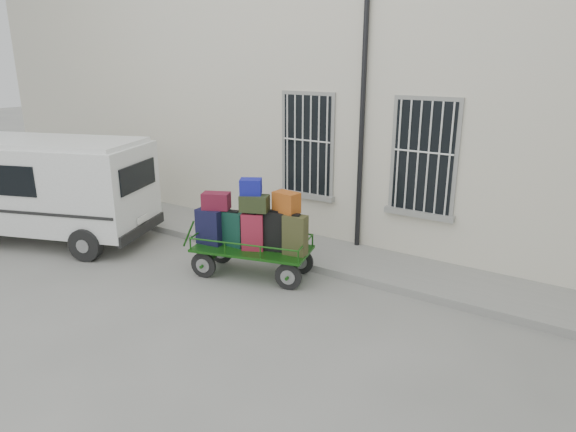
{
  "coord_description": "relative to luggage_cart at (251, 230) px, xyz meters",
  "views": [
    {
      "loc": [
        5.63,
        -6.86,
        4.13
      ],
      "look_at": [
        0.39,
        1.0,
        1.21
      ],
      "focal_mm": 32.0,
      "sensor_mm": 36.0,
      "label": 1
    }
  ],
  "objects": [
    {
      "name": "ground",
      "position": [
        0.16,
        -0.54,
        -0.95
      ],
      "size": [
        80.0,
        80.0,
        0.0
      ],
      "primitive_type": "plane",
      "color": "slate",
      "rests_on": "ground"
    },
    {
      "name": "van",
      "position": [
        -5.19,
        -0.95,
        0.42
      ],
      "size": [
        5.1,
        3.5,
        2.39
      ],
      "rotation": [
        0.0,
        0.0,
        0.36
      ],
      "color": "silver",
      "rests_on": "ground"
    },
    {
      "name": "building",
      "position": [
        0.16,
        4.95,
        2.05
      ],
      "size": [
        24.0,
        5.15,
        6.0
      ],
      "color": "beige",
      "rests_on": "ground"
    },
    {
      "name": "sidewalk",
      "position": [
        0.16,
        1.66,
        -0.88
      ],
      "size": [
        24.0,
        1.7,
        0.15
      ],
      "primitive_type": "cube",
      "color": "gray",
      "rests_on": "ground"
    },
    {
      "name": "luggage_cart",
      "position": [
        0.0,
        0.0,
        0.0
      ],
      "size": [
        2.71,
        1.59,
        1.96
      ],
      "rotation": [
        0.0,
        0.0,
        0.27
      ],
      "color": "black",
      "rests_on": "ground"
    }
  ]
}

